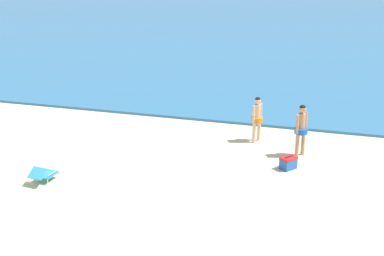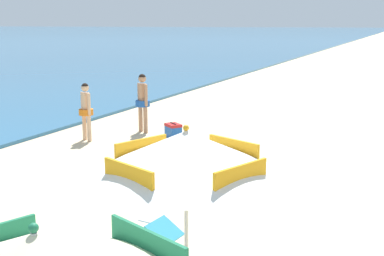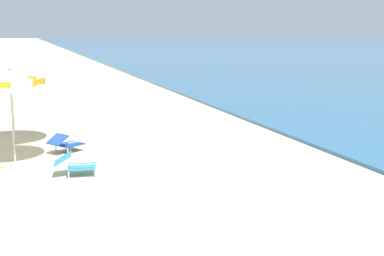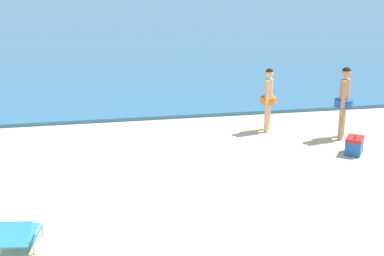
% 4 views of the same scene
% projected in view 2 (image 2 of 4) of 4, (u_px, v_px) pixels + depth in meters
% --- Properties ---
extents(beach_umbrella_striped_main, '(2.79, 2.79, 2.32)m').
position_uv_depth(beach_umbrella_striped_main, '(186.00, 153.00, 4.92)').
color(beach_umbrella_striped_main, silver).
rests_on(beach_umbrella_striped_main, ground).
extents(lounge_chair_under_umbrella, '(0.65, 0.96, 0.52)m').
position_uv_depth(lounge_chair_under_umbrella, '(149.00, 235.00, 7.26)').
color(lounge_chair_under_umbrella, teal).
rests_on(lounge_chair_under_umbrella, ground).
extents(person_standing_near_shore, '(0.44, 0.47, 1.80)m').
position_uv_depth(person_standing_near_shore, '(143.00, 99.00, 15.19)').
color(person_standing_near_shore, tan).
rests_on(person_standing_near_shore, ground).
extents(person_standing_beside, '(0.40, 0.44, 1.65)m').
position_uv_depth(person_standing_beside, '(86.00, 108.00, 14.12)').
color(person_standing_beside, '#D8A87F').
rests_on(person_standing_beside, ground).
extents(cooler_box, '(0.58, 0.61, 0.43)m').
position_uv_depth(cooler_box, '(173.00, 130.00, 14.69)').
color(cooler_box, '#1E56A8').
rests_on(cooler_box, ground).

